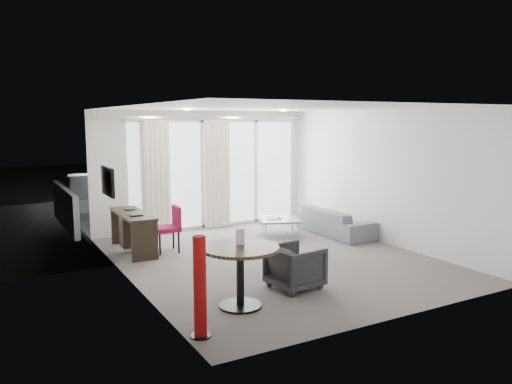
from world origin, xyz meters
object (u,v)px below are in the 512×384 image
round_table (240,277)px  red_lamp (200,287)px  rattan_chair_b (253,194)px  tub_armchair (295,267)px  desk (133,232)px  sofa (335,221)px  coffee_table (280,227)px  desk_chair (167,229)px  rattan_chair_a (213,198)px

round_table → red_lamp: 1.02m
red_lamp → rattan_chair_b: size_ratio=1.36×
red_lamp → rattan_chair_b: (4.31, 6.64, -0.15)m
tub_armchair → desk: bearing=18.6°
tub_armchair → sofa: bearing=-53.8°
round_table → coffee_table: bearing=51.1°
desk_chair → red_lamp: red_lamp is taller
rattan_chair_b → desk_chair: bearing=-116.8°
rattan_chair_a → rattan_chair_b: bearing=8.6°
desk_chair → coffee_table: (2.49, 0.09, -0.24)m
coffee_table → rattan_chair_b: size_ratio=0.95×
rattan_chair_a → desk: bearing=-116.2°
desk → round_table: (0.46, -3.39, 0.04)m
tub_armchair → rattan_chair_a: size_ratio=0.88×
desk_chair → tub_armchair: desk_chair is taller
desk → rattan_chair_a: size_ratio=1.98×
red_lamp → coffee_table: bearing=48.2°
coffee_table → rattan_chair_b: bearing=71.8°
desk_chair → round_table: size_ratio=0.85×
coffee_table → rattan_chair_b: 3.05m
tub_armchair → rattan_chair_b: 6.30m
desk → rattan_chair_b: (3.96, 2.66, 0.06)m
tub_armchair → coffee_table: bearing=-34.6°
desk_chair → coffee_table: 2.50m
sofa → desk: bearing=80.5°
sofa → red_lamp: bearing=126.6°
rattan_chair_a → rattan_chair_b: rattan_chair_b is taller
round_table → tub_armchair: size_ratio=1.46×
coffee_table → sofa: (1.09, -0.46, 0.10)m
desk_chair → round_table: bearing=-87.7°
round_table → rattan_chair_b: size_ratio=1.18×
desk → red_lamp: red_lamp is taller
red_lamp → coffee_table: red_lamp is taller
desk → sofa: 4.16m
sofa → rattan_chair_a: bearing=19.0°
tub_armchair → rattan_chair_a: (1.39, 5.99, 0.08)m
desk → rattan_chair_a: bearing=44.8°
sofa → rattan_chair_a: 3.75m
desk → round_table: size_ratio=1.54×
desk_chair → rattan_chair_a: 3.96m
round_table → coffee_table: 4.07m
desk_chair → coffee_table: bearing=5.7°
round_table → sofa: bearing=36.6°
sofa → desk_chair: bearing=84.2°
coffee_table → rattan_chair_b: (0.95, 2.89, 0.24)m
sofa → round_table: bearing=126.6°
red_lamp → tub_armchair: size_ratio=1.68×
desk → desk_chair: desk_chair is taller
desk_chair → red_lamp: 3.76m
round_table → coffee_table: size_ratio=1.24×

